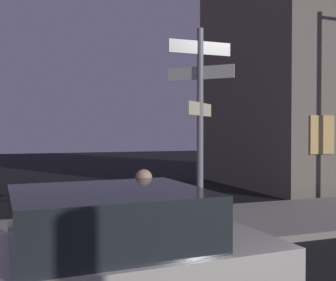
# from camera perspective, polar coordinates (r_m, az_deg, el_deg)

# --- Properties ---
(sidewalk_kerb) EXTENTS (40.00, 3.39, 0.14)m
(sidewalk_kerb) POSITION_cam_1_polar(r_m,az_deg,el_deg) (8.64, -5.19, -12.32)
(sidewalk_kerb) COLOR gray
(sidewalk_kerb) RESTS_ON ground_plane
(signpost) EXTENTS (1.23, 0.93, 3.84)m
(signpost) POSITION_cam_1_polar(r_m,az_deg,el_deg) (7.59, 4.46, 3.55)
(signpost) COLOR gray
(signpost) RESTS_ON sidewalk_kerb
(car_side_parked) EXTENTS (3.99, 2.17, 1.51)m
(car_side_parked) POSITION_cam_1_polar(r_m,az_deg,el_deg) (4.36, -10.11, -16.16)
(car_side_parked) COLOR beige
(car_side_parked) RESTS_ON ground_plane
(cyclist) EXTENTS (1.82, 0.34, 1.61)m
(cyclist) POSITION_cam_1_polar(r_m,az_deg,el_deg) (5.46, -3.87, -13.05)
(cyclist) COLOR black
(cyclist) RESTS_ON ground_plane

